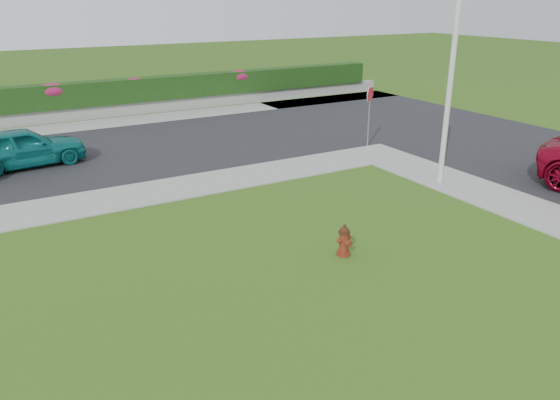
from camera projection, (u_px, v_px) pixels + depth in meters
ground at (393, 335)px, 9.27m from camera, size 120.00×120.00×0.00m
street_far at (1, 167)px, 18.30m from camera, size 26.00×8.00×0.04m
curb_corner at (376, 154)px, 19.83m from camera, size 2.00×2.00×0.04m
sidewalk_beyond at (91, 125)px, 24.22m from camera, size 34.00×2.00×0.04m
retaining_wall at (83, 113)px, 25.34m from camera, size 34.00×0.40×0.60m
hedge at (81, 94)px, 25.13m from camera, size 32.00×0.90×1.10m
fire_hydrant at (344, 241)px, 12.00m from camera, size 0.38×0.36×0.73m
sedan_teal at (22, 147)px, 18.04m from camera, size 4.10×2.05×1.34m
utility_pole at (449, 92)px, 15.85m from camera, size 0.16×0.16×5.54m
stop_sign at (370, 103)px, 20.23m from camera, size 0.55×0.33×2.31m
flower_clump_d at (52, 91)px, 24.39m from camera, size 1.33×0.85×0.66m
flower_clump_e at (135, 83)px, 26.10m from camera, size 1.07×0.69×0.53m
flower_clump_f at (239, 76)px, 28.71m from camera, size 1.28×0.82×0.64m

